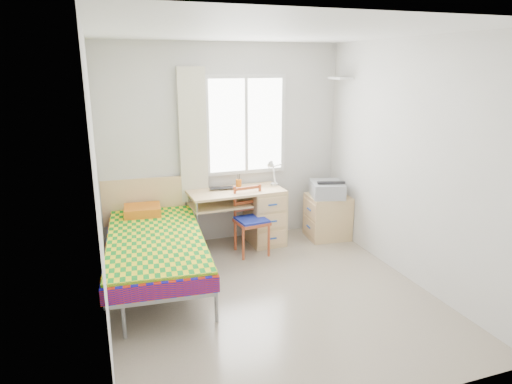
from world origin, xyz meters
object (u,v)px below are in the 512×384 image
(chair, at_px, (251,216))
(cabinet, at_px, (327,217))
(printer, at_px, (327,189))
(desk, at_px, (260,213))
(bed, at_px, (155,242))

(chair, relative_size, cabinet, 1.45)
(cabinet, xyz_separation_m, printer, (-0.03, -0.01, 0.40))
(desk, xyz_separation_m, cabinet, (0.95, -0.11, -0.12))
(desk, bearing_deg, chair, -131.47)
(bed, bearing_deg, printer, 17.55)
(cabinet, bearing_deg, desk, 178.50)
(desk, xyz_separation_m, chair, (-0.21, -0.25, 0.07))
(desk, height_order, cabinet, desk)
(bed, bearing_deg, desk, 29.22)
(bed, relative_size, chair, 2.60)
(chair, bearing_deg, printer, -0.37)
(desk, height_order, printer, printer)
(desk, distance_m, cabinet, 0.97)
(bed, xyz_separation_m, printer, (2.38, 0.55, 0.24))
(desk, bearing_deg, cabinet, -8.83)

